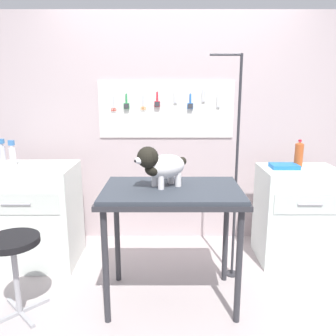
{
  "coord_description": "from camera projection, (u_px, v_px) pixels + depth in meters",
  "views": [
    {
      "loc": [
        -0.07,
        -2.25,
        1.58
      ],
      "look_at": [
        -0.08,
        0.21,
        1.01
      ],
      "focal_mm": 36.88,
      "sensor_mm": 36.0,
      "label": 1
    }
  ],
  "objects": [
    {
      "name": "grooming_arm",
      "position": [
        236.0,
        179.0,
        2.79
      ],
      "size": [
        0.29,
        0.11,
        1.83
      ],
      "color": "#2D2D33",
      "rests_on": "ground"
    },
    {
      "name": "rear_wall_panel",
      "position": [
        176.0,
        130.0,
        3.53
      ],
      "size": [
        4.0,
        0.11,
        2.3
      ],
      "color": "#BBA8AB",
      "rests_on": "ground"
    },
    {
      "name": "supply_tray",
      "position": [
        285.0,
        166.0,
        3.1
      ],
      "size": [
        0.24,
        0.18,
        0.04
      ],
      "color": "blue",
      "rests_on": "cabinet_right"
    },
    {
      "name": "ground",
      "position": [
        179.0,
        309.0,
        2.55
      ],
      "size": [
        4.4,
        4.0,
        0.04
      ],
      "primitive_type": "cube",
      "color": "#AFA2A2"
    },
    {
      "name": "grooming_table",
      "position": [
        173.0,
        200.0,
        2.47
      ],
      "size": [
        1.01,
        0.65,
        0.88
      ],
      "color": "#2D2D33",
      "rests_on": "ground"
    },
    {
      "name": "counter_left",
      "position": [
        33.0,
        215.0,
        3.13
      ],
      "size": [
        0.8,
        0.58,
        0.91
      ],
      "color": "silver",
      "rests_on": "ground"
    },
    {
      "name": "cabinet_right",
      "position": [
        297.0,
        215.0,
        3.18
      ],
      "size": [
        0.68,
        0.54,
        0.87
      ],
      "color": "silver",
      "rests_on": "ground"
    },
    {
      "name": "detangler_spray",
      "position": [
        13.0,
        155.0,
        3.03
      ],
      "size": [
        0.05,
        0.05,
        0.23
      ],
      "color": "white",
      "rests_on": "counter_left"
    },
    {
      "name": "pump_bottle_white",
      "position": [
        3.0,
        151.0,
        3.24
      ],
      "size": [
        0.06,
        0.06,
        0.21
      ],
      "color": "#AFB0C0",
      "rests_on": "counter_left"
    },
    {
      "name": "soda_bottle",
      "position": [
        300.0,
        154.0,
        3.13
      ],
      "size": [
        0.08,
        0.08,
        0.25
      ],
      "color": "#BA5023",
      "rests_on": "cabinet_right"
    },
    {
      "name": "stool",
      "position": [
        14.0,
        251.0,
        2.36
      ],
      "size": [
        0.36,
        0.36,
        0.59
      ],
      "color": "#9E9EA3",
      "rests_on": "ground"
    },
    {
      "name": "dog",
      "position": [
        161.0,
        165.0,
        2.44
      ],
      "size": [
        0.4,
        0.32,
        0.3
      ],
      "color": "white",
      "rests_on": "grooming_table"
    }
  ]
}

